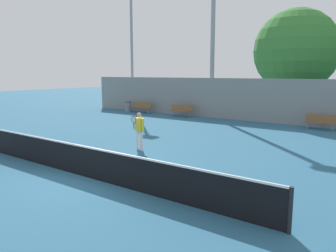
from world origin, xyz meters
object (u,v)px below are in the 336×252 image
Objects in this scene: tennis_player at (139,129)px; bench_adjacent_court at (321,120)px; light_pole_far_right at (213,32)px; tree_green_broad at (296,51)px; bench_courtside_far at (181,109)px; light_pole_center_back at (132,36)px; tennis_net at (89,162)px; trash_bin at (128,107)px; bench_courtside_near at (142,106)px.

tennis_player is 0.96× the size of bench_adjacent_court.
light_pole_far_right reaches higher than tennis_player.
tree_green_broad is at bearing 94.16° from tennis_player.
bench_courtside_far is (-4.53, 9.88, -0.37)m from tennis_player.
tree_green_broad reaches higher than bench_courtside_far.
tennis_player is at bearing -76.48° from light_pole_far_right.
light_pole_center_back is at bearing -165.38° from tree_green_broad.
tree_green_broad reaches higher than tennis_player.
light_pole_center_back is (-11.92, 15.11, 5.81)m from tennis_net.
tennis_net is 15.05× the size of trash_bin.
light_pole_far_right is 1.42× the size of tree_green_broad.
bench_courtside_far is at bearing 126.92° from tennis_player.
tennis_net reaches higher than bench_adjacent_court.
bench_courtside_far is (3.83, 0.00, 0.00)m from bench_courtside_near.
light_pole_far_right reaches higher than light_pole_center_back.
bench_courtside_near is at bearing 142.54° from tennis_player.
light_pole_center_back is (-10.72, 11.39, 5.42)m from tennis_player.
bench_courtside_near is 3.83m from bench_courtside_far.
bench_adjacent_court is 16.86m from light_pole_center_back.
tennis_net is 20.10m from light_pole_center_back.
light_pole_far_right is (-7.70, 1.17, 5.53)m from bench_adjacent_court.
trash_bin is at bearing 129.22° from tennis_net.
tennis_net reaches higher than bench_courtside_far.
light_pole_center_back reaches higher than tree_green_broad.
tennis_player is at bearing -49.77° from bench_courtside_near.
light_pole_center_back is at bearing 117.77° from trash_bin.
bench_courtside_far is 0.17× the size of light_pole_center_back.
tennis_player is at bearing -46.73° from light_pole_center_back.
light_pole_center_back is at bearing 147.41° from bench_courtside_near.
bench_courtside_near is at bearing -155.11° from tree_green_broad.
tennis_player is 0.14× the size of light_pole_far_right.
bench_courtside_far is 0.24× the size of tree_green_broad.
light_pole_far_right is at bearing -2.44° from light_pole_center_back.
tennis_player reaches higher than bench_courtside_near.
bench_adjacent_court is 0.21× the size of tree_green_broad.
tennis_player is 15.38m from tree_green_broad.
bench_courtside_far is (-5.73, 13.60, 0.02)m from tennis_net.
bench_adjacent_court is 15.02m from trash_bin.
light_pole_center_back is at bearing 128.28° from tennis_net.
light_pole_far_right is at bearing 11.55° from bench_courtside_near.
trash_bin is at bearing -171.80° from light_pole_far_right.
tennis_player is 16.55m from light_pole_center_back.
trash_bin is (-9.98, 9.99, -0.49)m from tennis_player.
tennis_net is 3.92m from tennis_player.
tennis_net is 6.65× the size of bench_courtside_far.
bench_courtside_near is 12.29m from tree_green_broad.
tennis_player is 12.48m from light_pole_far_right.
bench_courtside_near is at bearing -32.59° from light_pole_center_back.
light_pole_far_right is (-2.66, 11.05, 5.16)m from tennis_player.
tennis_net reaches higher than trash_bin.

